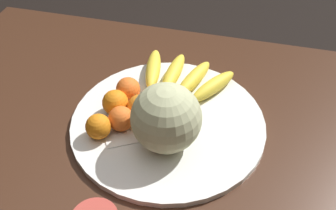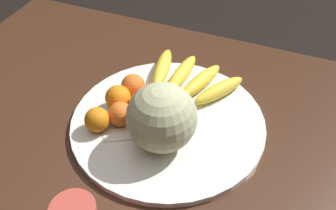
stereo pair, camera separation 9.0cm
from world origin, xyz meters
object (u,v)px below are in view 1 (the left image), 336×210
at_px(kitchen_table, 169,156).
at_px(orange_mid_center, 98,127).
at_px(orange_front_left, 115,103).
at_px(orange_back_right, 121,119).
at_px(produce_tag, 126,139).
at_px(orange_top_small, 140,107).
at_px(melon, 166,118).
at_px(banana_bunch, 182,77).
at_px(orange_back_left, 128,89).
at_px(fruit_bowl, 168,122).
at_px(orange_front_right, 160,98).

relative_size(kitchen_table, orange_mid_center, 23.70).
relative_size(orange_front_left, orange_back_right, 1.06).
bearing_deg(kitchen_table, produce_tag, 40.04).
distance_m(orange_back_right, orange_top_small, 0.06).
xyz_separation_m(melon, orange_front_left, (0.14, -0.07, -0.05)).
xyz_separation_m(banana_bunch, orange_back_left, (0.12, 0.09, 0.01)).
bearing_deg(banana_bunch, fruit_bowl, -169.61).
xyz_separation_m(orange_mid_center, orange_back_left, (-0.02, -0.14, 0.00)).
height_order(kitchen_table, orange_back_left, orange_back_left).
relative_size(orange_back_right, produce_tag, 0.59).
relative_size(orange_mid_center, orange_back_right, 0.99).
height_order(fruit_bowl, orange_top_small, orange_top_small).
bearing_deg(orange_back_right, melon, 170.16).
xyz_separation_m(fruit_bowl, orange_front_right, (0.03, -0.04, 0.04)).
bearing_deg(orange_back_right, kitchen_table, -159.90).
height_order(orange_mid_center, orange_back_right, same).
relative_size(kitchen_table, banana_bunch, 5.35).
bearing_deg(orange_front_left, orange_back_left, -103.70).
distance_m(melon, produce_tag, 0.12).
height_order(orange_front_right, orange_top_small, orange_top_small).
bearing_deg(melon, kitchen_table, -82.74).
distance_m(orange_front_right, produce_tag, 0.13).
height_order(fruit_bowl, orange_front_right, orange_front_right).
distance_m(melon, orange_back_left, 0.18).
distance_m(orange_back_left, orange_back_right, 0.10).
bearing_deg(melon, fruit_bowl, -78.81).
relative_size(banana_bunch, orange_mid_center, 4.43).
relative_size(kitchen_table, orange_back_right, 23.58).
xyz_separation_m(kitchen_table, produce_tag, (0.08, 0.07, 0.12)).
bearing_deg(kitchen_table, orange_mid_center, 27.17).
bearing_deg(produce_tag, melon, 158.04).
bearing_deg(orange_front_right, fruit_bowl, 126.28).
xyz_separation_m(banana_bunch, orange_front_right, (0.03, 0.11, 0.01)).
bearing_deg(orange_front_right, melon, 111.56).
relative_size(melon, orange_mid_center, 2.63).
distance_m(orange_back_left, orange_top_small, 0.07).
relative_size(banana_bunch, orange_front_left, 4.14).
relative_size(fruit_bowl, orange_front_left, 7.38).
bearing_deg(orange_back_right, produce_tag, 124.17).
distance_m(orange_front_right, orange_back_right, 0.11).
xyz_separation_m(orange_front_left, orange_front_right, (-0.10, -0.04, -0.00)).
bearing_deg(orange_front_right, orange_mid_center, 48.94).
relative_size(kitchen_table, orange_back_left, 22.86).
distance_m(banana_bunch, orange_front_right, 0.11).
height_order(kitchen_table, orange_back_right, orange_back_right).
distance_m(orange_front_left, orange_back_left, 0.06).
distance_m(banana_bunch, orange_back_left, 0.15).
relative_size(fruit_bowl, orange_back_left, 7.62).
xyz_separation_m(orange_mid_center, orange_top_small, (-0.07, -0.08, 0.00)).
bearing_deg(orange_top_small, fruit_bowl, -177.42).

